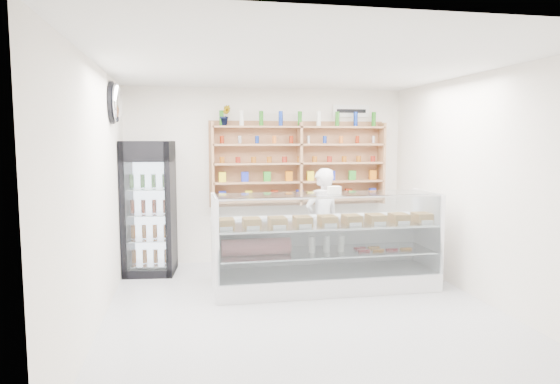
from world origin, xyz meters
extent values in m
plane|color=#BABABF|center=(0.00, 0.00, 0.00)|extent=(5.00, 5.00, 0.00)
plane|color=white|center=(0.00, 0.00, 2.80)|extent=(5.00, 5.00, 0.00)
plane|color=white|center=(0.00, 2.50, 1.40)|extent=(4.50, 0.00, 4.50)
plane|color=white|center=(0.00, -2.50, 1.40)|extent=(4.50, 0.00, 4.50)
plane|color=white|center=(-2.25, 0.00, 1.40)|extent=(0.00, 5.00, 5.00)
plane|color=white|center=(2.25, 0.00, 1.40)|extent=(0.00, 5.00, 5.00)
cube|color=white|center=(0.48, 0.73, 0.12)|extent=(2.95, 0.84, 0.25)
cube|color=white|center=(0.48, 1.12, 0.56)|extent=(2.95, 0.05, 0.62)
cube|color=silver|center=(0.48, 0.73, 0.50)|extent=(2.83, 0.74, 0.02)
cube|color=silver|center=(0.48, 0.73, 0.87)|extent=(2.89, 0.77, 0.02)
cube|color=silver|center=(0.48, 0.33, 0.76)|extent=(2.89, 0.12, 1.03)
cube|color=silver|center=(0.48, 0.69, 1.28)|extent=(2.89, 0.58, 0.01)
imported|color=silver|center=(0.66, 1.55, 0.78)|extent=(0.67, 0.55, 1.56)
cube|color=black|center=(-1.85, 1.99, 0.98)|extent=(0.78, 0.76, 1.96)
cube|color=#33053C|center=(-1.81, 1.67, 1.81)|extent=(0.69, 0.11, 0.27)
cube|color=silver|center=(-1.81, 1.66, 0.89)|extent=(0.59, 0.07, 1.55)
cube|color=#A3774D|center=(-0.90, 2.34, 1.59)|extent=(0.04, 0.28, 1.33)
cube|color=#A3774D|center=(0.50, 2.34, 1.59)|extent=(0.04, 0.28, 1.33)
cube|color=#A3774D|center=(1.90, 2.34, 1.59)|extent=(0.04, 0.28, 1.33)
cube|color=#A3774D|center=(0.50, 2.34, 1.00)|extent=(2.80, 0.28, 0.03)
cube|color=#A3774D|center=(0.50, 2.34, 1.30)|extent=(2.80, 0.28, 0.03)
cube|color=#A3774D|center=(0.50, 2.34, 1.60)|extent=(2.80, 0.28, 0.03)
cube|color=#A3774D|center=(0.50, 2.34, 1.90)|extent=(2.80, 0.28, 0.03)
cube|color=#A3774D|center=(0.50, 2.34, 2.18)|extent=(2.80, 0.28, 0.03)
imported|color=#1E6626|center=(-0.70, 2.34, 2.35)|extent=(0.18, 0.15, 0.32)
ellipsoid|color=silver|center=(-2.17, 1.20, 2.45)|extent=(0.15, 0.50, 0.50)
cube|color=white|center=(1.40, 2.47, 2.45)|extent=(0.62, 0.03, 0.20)
camera|label=1|loc=(-1.32, -5.52, 1.99)|focal=32.00mm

